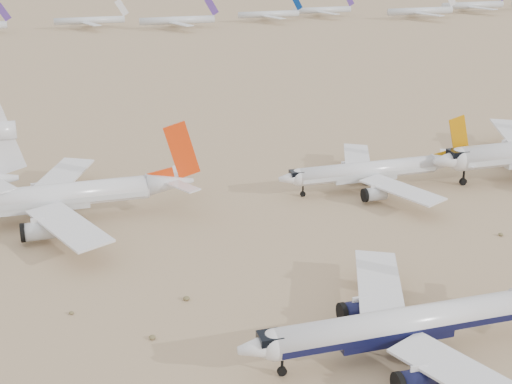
# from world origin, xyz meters

# --- Properties ---
(ground) EXTENTS (7000.00, 7000.00, 0.00)m
(ground) POSITION_xyz_m (0.00, 0.00, 0.00)
(ground) COLOR #856D4D
(ground) RESTS_ON ground
(main_airliner) EXTENTS (48.32, 47.20, 17.05)m
(main_airliner) POSITION_xyz_m (3.75, 0.95, 4.69)
(main_airliner) COLOR silver
(main_airliner) RESTS_ON ground
(row2_gold_tail) EXTENTS (42.93, 41.99, 15.29)m
(row2_gold_tail) POSITION_xyz_m (26.10, 60.60, 4.27)
(row2_gold_tail) COLOR silver
(row2_gold_tail) RESTS_ON ground
(row2_orange_tail) EXTENTS (51.87, 50.75, 18.50)m
(row2_orange_tail) POSITION_xyz_m (-40.81, 61.69, 5.19)
(row2_orange_tail) COLOR silver
(row2_orange_tail) RESTS_ON ground
(distant_storage_row) EXTENTS (566.24, 60.64, 15.12)m
(distant_storage_row) POSITION_xyz_m (3.96, 323.49, 4.47)
(distant_storage_row) COLOR silver
(distant_storage_row) RESTS_ON ground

